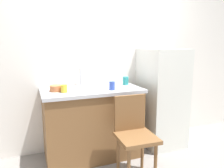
% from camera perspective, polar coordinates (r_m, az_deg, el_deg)
% --- Properties ---
extents(back_wall, '(4.80, 0.10, 2.52)m').
position_cam_1_polar(back_wall, '(3.09, -3.17, 7.02)').
color(back_wall, white).
rests_on(back_wall, ground_plane).
extents(cabinet_base, '(1.19, 0.60, 0.85)m').
position_cam_1_polar(cabinet_base, '(2.87, -5.10, -10.35)').
color(cabinet_base, brown).
rests_on(cabinet_base, ground_plane).
extents(countertop, '(1.23, 0.64, 0.04)m').
position_cam_1_polar(countertop, '(2.75, -5.26, -1.60)').
color(countertop, '#B7B7BC').
rests_on(countertop, cabinet_base).
extents(faucet, '(0.02, 0.02, 0.23)m').
position_cam_1_polar(faucet, '(2.94, -8.20, 1.82)').
color(faucet, '#B7B7BC').
rests_on(faucet, countertop).
extents(refrigerator, '(0.54, 0.61, 1.38)m').
position_cam_1_polar(refrigerator, '(3.21, 12.78, -3.43)').
color(refrigerator, silver).
rests_on(refrigerator, ground_plane).
extents(chair, '(0.41, 0.41, 0.89)m').
position_cam_1_polar(chair, '(2.43, 5.79, -12.55)').
color(chair, brown).
rests_on(chair, ground_plane).
extents(terracotta_bowl, '(0.15, 0.15, 0.07)m').
position_cam_1_polar(terracotta_bowl, '(2.66, -14.33, -1.08)').
color(terracotta_bowl, '#C67042').
rests_on(terracotta_bowl, countertop).
extents(cup_yellow, '(0.07, 0.07, 0.09)m').
position_cam_1_polar(cup_yellow, '(2.57, -12.36, -1.15)').
color(cup_yellow, yellow).
rests_on(cup_yellow, countertop).
extents(cup_blue, '(0.07, 0.07, 0.10)m').
position_cam_1_polar(cup_blue, '(2.65, 0.01, -0.42)').
color(cup_blue, blue).
rests_on(cup_blue, countertop).
extents(cup_teal, '(0.08, 0.08, 0.11)m').
position_cam_1_polar(cup_teal, '(2.98, 3.56, 0.86)').
color(cup_teal, teal).
rests_on(cup_teal, countertop).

